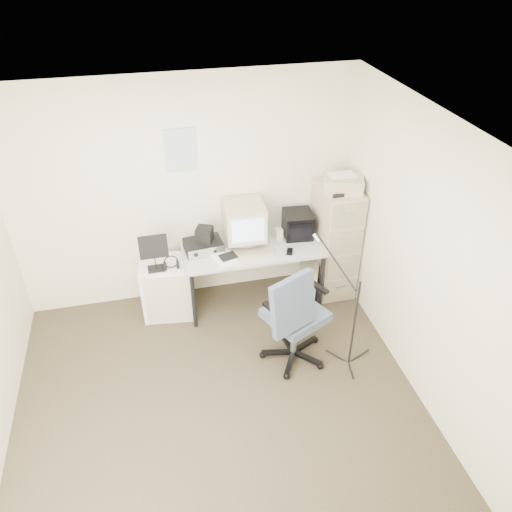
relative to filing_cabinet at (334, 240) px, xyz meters
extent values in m
cube|color=#2F2814|center=(-1.58, -1.48, -0.66)|extent=(3.60, 3.60, 0.01)
cube|color=white|center=(-1.58, -1.48, 1.85)|extent=(3.60, 3.60, 0.01)
cube|color=beige|center=(-1.58, 0.32, 0.60)|extent=(3.60, 0.02, 2.50)
cube|color=beige|center=(0.22, -1.48, 0.60)|extent=(0.02, 3.60, 2.50)
cube|color=white|center=(-1.60, 0.31, 1.10)|extent=(0.30, 0.02, 0.44)
cube|color=#C7B295|center=(0.00, 0.00, 0.00)|extent=(0.40, 0.60, 1.30)
cube|color=tan|center=(0.00, -0.07, 0.73)|extent=(0.47, 0.39, 0.16)
cube|color=beige|center=(-0.95, -0.03, -0.29)|extent=(1.50, 0.70, 0.73)
cube|color=tan|center=(-1.01, 0.07, 0.31)|extent=(0.44, 0.46, 0.46)
cube|color=black|center=(-0.41, 0.08, 0.22)|extent=(0.33, 0.35, 0.28)
cube|color=beige|center=(-0.64, 0.04, 0.15)|extent=(0.08, 0.08, 0.13)
cube|color=tan|center=(-0.98, -0.18, 0.09)|extent=(0.45, 0.20, 0.02)
cube|color=black|center=(-0.60, -0.24, 0.10)|extent=(0.09, 0.12, 0.03)
cube|color=black|center=(-1.47, 0.02, 0.14)|extent=(0.41, 0.31, 0.11)
cube|color=black|center=(-1.45, 0.02, 0.27)|extent=(0.21, 0.20, 0.16)
cube|color=white|center=(-1.29, -0.19, 0.09)|extent=(0.28, 0.34, 0.02)
cube|color=tan|center=(-0.34, -0.16, -0.42)|extent=(0.40, 0.53, 0.46)
cube|color=#4A5669|center=(-0.76, -1.00, -0.08)|extent=(0.87, 0.87, 1.14)
cube|color=white|center=(-1.89, -0.01, -0.32)|extent=(0.57, 0.48, 0.65)
cube|color=black|center=(-1.98, -0.11, 0.21)|extent=(0.31, 0.20, 0.42)
torus|color=black|center=(-1.83, -0.13, 0.06)|extent=(0.21, 0.21, 0.03)
cylinder|color=black|center=(-0.25, -1.21, 0.01)|extent=(0.03, 0.03, 1.31)
camera|label=1|loc=(-1.95, -4.38, 3.01)|focal=35.00mm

